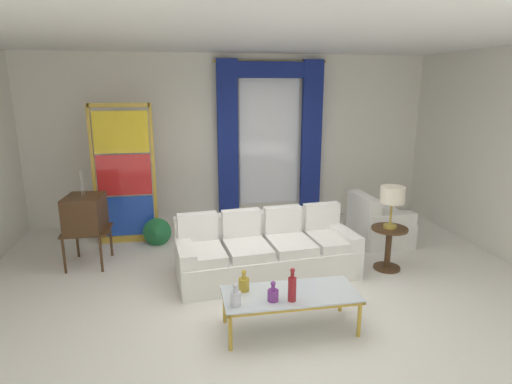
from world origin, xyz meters
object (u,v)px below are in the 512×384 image
at_px(bottle_amber_squat, 273,294).
at_px(peacock_figurine, 157,233).
at_px(bottle_ruby_flask, 236,298).
at_px(coffee_table, 290,296).
at_px(armchair_white, 377,225).
at_px(round_side_table, 388,244).
at_px(bottle_blue_decanter, 292,288).
at_px(table_lamp_brass, 392,197).
at_px(couch_white_long, 265,252).
at_px(bottle_crystal_tall, 244,283).
at_px(vintage_tv, 85,215).
at_px(stained_glass_divider, 124,178).

relative_size(bottle_amber_squat, peacock_figurine, 0.34).
distance_m(bottle_amber_squat, bottle_ruby_flask, 0.37).
relative_size(bottle_ruby_flask, peacock_figurine, 0.39).
bearing_deg(coffee_table, armchair_white, 47.26).
bearing_deg(bottle_amber_squat, round_side_table, 34.81).
height_order(bottle_blue_decanter, round_side_table, bottle_blue_decanter).
distance_m(bottle_blue_decanter, bottle_ruby_flask, 0.56).
bearing_deg(table_lamp_brass, bottle_ruby_flask, -149.30).
distance_m(couch_white_long, bottle_blue_decanter, 1.54).
distance_m(bottle_crystal_tall, vintage_tv, 2.75).
bearing_deg(round_side_table, couch_white_long, 174.42).
relative_size(coffee_table, peacock_figurine, 2.29).
bearing_deg(round_side_table, vintage_tv, 167.55).
xyz_separation_m(couch_white_long, bottle_amber_squat, (-0.23, -1.49, 0.17)).
bearing_deg(bottle_crystal_tall, bottle_amber_squat, -45.86).
bearing_deg(round_side_table, armchair_white, 72.43).
distance_m(couch_white_long, armchair_white, 2.13).
height_order(bottle_crystal_tall, peacock_figurine, bottle_crystal_tall).
distance_m(bottle_blue_decanter, table_lamp_brass, 2.25).
distance_m(bottle_blue_decanter, bottle_amber_squat, 0.20).
distance_m(coffee_table, armchair_white, 2.95).
distance_m(armchair_white, round_side_table, 1.01).
bearing_deg(vintage_tv, bottle_ruby_flask, -51.56).
height_order(vintage_tv, armchair_white, vintage_tv).
bearing_deg(armchair_white, bottle_ruby_flask, -138.12).
bearing_deg(peacock_figurine, stained_glass_divider, 146.09).
xyz_separation_m(bottle_crystal_tall, armchair_white, (2.46, 2.03, -0.20)).
bearing_deg(peacock_figurine, round_side_table, -24.02).
relative_size(bottle_amber_squat, bottle_ruby_flask, 0.89).
xyz_separation_m(bottle_amber_squat, table_lamp_brass, (1.90, 1.32, 0.55)).
relative_size(bottle_blue_decanter, bottle_amber_squat, 1.67).
bearing_deg(vintage_tv, bottle_blue_decanter, -43.97).
relative_size(bottle_crystal_tall, armchair_white, 0.27).
bearing_deg(vintage_tv, couch_white_long, -17.08).
distance_m(couch_white_long, stained_glass_divider, 2.59).
distance_m(vintage_tv, armchair_white, 4.39).
bearing_deg(armchair_white, round_side_table, -107.57).
relative_size(vintage_tv, peacock_figurine, 2.24).
distance_m(vintage_tv, round_side_table, 4.18).
xyz_separation_m(vintage_tv, stained_glass_divider, (0.45, 0.81, 0.33)).
bearing_deg(bottle_ruby_flask, bottle_blue_decanter, -0.71).
height_order(stained_glass_divider, round_side_table, stained_glass_divider).
height_order(coffee_table, armchair_white, armchair_white).
bearing_deg(peacock_figurine, vintage_tv, -150.94).
xyz_separation_m(couch_white_long, vintage_tv, (-2.39, 0.73, 0.42)).
relative_size(bottle_ruby_flask, stained_glass_divider, 0.11).
distance_m(bottle_ruby_flask, armchair_white, 3.47).
xyz_separation_m(bottle_crystal_tall, vintage_tv, (-1.91, 1.96, 0.24)).
bearing_deg(bottle_ruby_flask, coffee_table, 14.41).
bearing_deg(bottle_ruby_flask, vintage_tv, 128.44).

